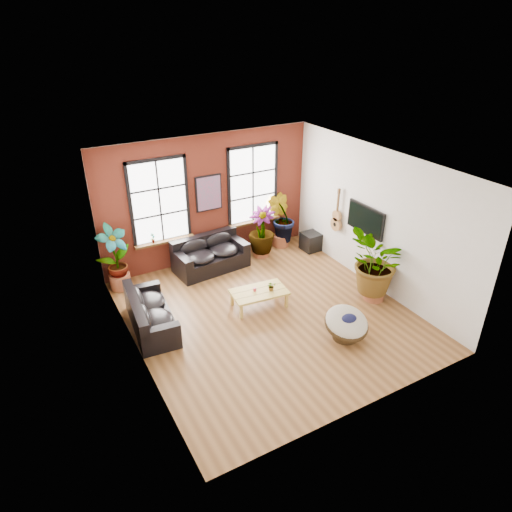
{
  "coord_description": "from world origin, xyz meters",
  "views": [
    {
      "loc": [
        -4.5,
        -7.46,
        6.14
      ],
      "look_at": [
        0.0,
        0.6,
        1.25
      ],
      "focal_mm": 32.0,
      "sensor_mm": 36.0,
      "label": 1
    }
  ],
  "objects": [
    {
      "name": "sill_plant_right",
      "position": [
        1.7,
        3.13,
        1.04
      ],
      "size": [
        0.19,
        0.19,
        0.27
      ],
      "primitive_type": "imported",
      "rotation": [
        0.0,
        0.0,
        3.49
      ],
      "color": "black",
      "rests_on": "room"
    },
    {
      "name": "pot_back_right",
      "position": [
        2.13,
        2.89,
        0.17
      ],
      "size": [
        0.62,
        0.62,
        0.34
      ],
      "rotation": [
        0.0,
        0.0,
        -0.42
      ],
      "color": "#964E31",
      "rests_on": "ground"
    },
    {
      "name": "floor_plant_right_wall",
      "position": [
        2.54,
        -0.67,
        0.98
      ],
      "size": [
        1.95,
        1.93,
        1.63
      ],
      "primitive_type": "imported",
      "rotation": [
        0.0,
        0.0,
        3.88
      ],
      "color": "black",
      "rests_on": "ground"
    },
    {
      "name": "room",
      "position": [
        0.0,
        0.15,
        1.75
      ],
      "size": [
        6.04,
        6.54,
        3.54
      ],
      "color": "brown",
      "rests_on": "ground"
    },
    {
      "name": "pot_back_left",
      "position": [
        -2.68,
        2.85,
        0.19
      ],
      "size": [
        0.53,
        0.53,
        0.38
      ],
      "rotation": [
        0.0,
        0.0,
        0.03
      ],
      "color": "#964E31",
      "rests_on": "ground"
    },
    {
      "name": "pot_mid",
      "position": [
        1.28,
        2.62,
        0.16
      ],
      "size": [
        0.56,
        0.56,
        0.32
      ],
      "rotation": [
        0.0,
        0.0,
        -0.34
      ],
      "color": "#964E31",
      "rests_on": "ground"
    },
    {
      "name": "tv_wall_unit",
      "position": [
        2.93,
        0.6,
        1.54
      ],
      "size": [
        0.13,
        1.86,
        1.2
      ],
      "color": "black",
      "rests_on": "room"
    },
    {
      "name": "media_box",
      "position": [
        2.83,
        2.25,
        0.26
      ],
      "size": [
        0.64,
        0.53,
        0.52
      ],
      "rotation": [
        0.0,
        0.0,
        0.02
      ],
      "color": "black",
      "rests_on": "ground"
    },
    {
      "name": "sofa_left",
      "position": [
        -2.55,
        0.84,
        0.35
      ],
      "size": [
        1.0,
        2.04,
        0.78
      ],
      "rotation": [
        0.0,
        0.0,
        1.48
      ],
      "color": "black",
      "rests_on": "ground"
    },
    {
      "name": "papasan_chair",
      "position": [
        1.0,
        -1.55,
        0.36
      ],
      "size": [
        1.03,
        1.04,
        0.71
      ],
      "rotation": [
        0.0,
        0.0,
        -0.09
      ],
      "color": "#382814",
      "rests_on": "ground"
    },
    {
      "name": "floor_plant_mid",
      "position": [
        1.31,
        2.61,
        0.8
      ],
      "size": [
        1.02,
        1.02,
        1.33
      ],
      "primitive_type": "imported",
      "rotation": [
        0.0,
        0.0,
        5.26
      ],
      "color": "black",
      "rests_on": "ground"
    },
    {
      "name": "floor_plant_back_left",
      "position": [
        -2.71,
        2.84,
        0.94
      ],
      "size": [
        0.99,
        0.84,
        1.58
      ],
      "primitive_type": "imported",
      "rotation": [
        0.0,
        0.0,
        0.39
      ],
      "color": "black",
      "rests_on": "ground"
    },
    {
      "name": "sofa_back",
      "position": [
        -0.28,
        2.67,
        0.41
      ],
      "size": [
        2.03,
        1.12,
        0.9
      ],
      "rotation": [
        0.0,
        0.0,
        0.09
      ],
      "color": "black",
      "rests_on": "ground"
    },
    {
      "name": "floor_plant_back_right",
      "position": [
        2.14,
        2.93,
        0.87
      ],
      "size": [
        1.01,
        1.0,
        1.44
      ],
      "primitive_type": "imported",
      "rotation": [
        0.0,
        0.0,
        2.43
      ],
      "color": "black",
      "rests_on": "ground"
    },
    {
      "name": "poster",
      "position": [
        0.0,
        3.18,
        1.95
      ],
      "size": [
        0.74,
        0.06,
        0.98
      ],
      "color": "black",
      "rests_on": "room"
    },
    {
      "name": "table_plant",
      "position": [
        0.25,
        0.3,
        0.53
      ],
      "size": [
        0.24,
        0.22,
        0.22
      ],
      "primitive_type": "imported",
      "rotation": [
        0.0,
        0.0,
        -0.3
      ],
      "color": "black",
      "rests_on": "coffee_table"
    },
    {
      "name": "pot_right_wall",
      "position": [
        2.57,
        -0.69,
        0.18
      ],
      "size": [
        0.56,
        0.56,
        0.35
      ],
      "rotation": [
        0.0,
        0.0,
        0.19
      ],
      "color": "#964E31",
      "rests_on": "ground"
    },
    {
      "name": "sill_plant_left",
      "position": [
        -1.65,
        3.13,
        1.04
      ],
      "size": [
        0.17,
        0.17,
        0.27
      ],
      "primitive_type": "imported",
      "rotation": [
        0.0,
        0.0,
        0.79
      ],
      "color": "black",
      "rests_on": "room"
    },
    {
      "name": "coffee_table",
      "position": [
        -0.03,
        0.41,
        0.37
      ],
      "size": [
        1.36,
        0.87,
        0.5
      ],
      "rotation": [
        0.0,
        0.0,
        -0.1
      ],
      "color": "gold",
      "rests_on": "ground"
    }
  ]
}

